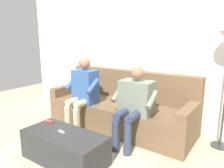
% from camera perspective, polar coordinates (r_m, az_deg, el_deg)
% --- Properties ---
extents(ground_plane, '(8.00, 8.00, 0.00)m').
position_cam_1_polar(ground_plane, '(3.19, -5.00, -15.38)').
color(ground_plane, tan).
extents(back_wall, '(5.25, 0.06, 2.54)m').
position_cam_1_polar(back_wall, '(3.84, 6.40, 9.14)').
color(back_wall, silver).
rests_on(back_wall, ground).
extents(couch, '(2.41, 0.87, 0.92)m').
position_cam_1_polar(couch, '(3.63, 2.54, -6.51)').
color(couch, brown).
rests_on(couch, ground).
extents(coffee_table, '(1.05, 0.49, 0.36)m').
position_cam_1_polar(coffee_table, '(2.76, -12.48, -16.05)').
color(coffee_table, '#2D2D2D').
rests_on(coffee_table, ground).
extents(person_left_seated, '(0.61, 0.58, 1.11)m').
position_cam_1_polar(person_left_seated, '(2.97, 5.98, -4.49)').
color(person_left_seated, slate).
rests_on(person_left_seated, ground).
extents(person_right_seated, '(0.53, 0.50, 1.17)m').
position_cam_1_polar(person_right_seated, '(3.48, -7.69, -1.46)').
color(person_right_seated, '#335693').
rests_on(person_right_seated, ground).
extents(remote_red, '(0.12, 0.06, 0.02)m').
position_cam_1_polar(remote_red, '(3.04, -16.25, -9.53)').
color(remote_red, '#B73333').
rests_on(remote_red, coffee_table).
extents(remote_gray, '(0.12, 0.05, 0.02)m').
position_cam_1_polar(remote_gray, '(2.70, -13.23, -12.29)').
color(remote_gray, gray).
rests_on(remote_gray, coffee_table).
extents(floor_rug, '(1.89, 1.67, 0.01)m').
position_cam_1_polar(floor_rug, '(2.95, -9.86, -17.95)').
color(floor_rug, '#B7AD93').
rests_on(floor_rug, ground).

